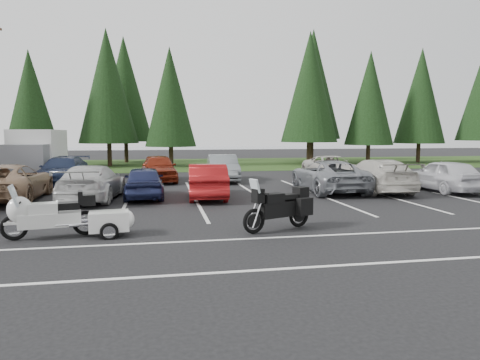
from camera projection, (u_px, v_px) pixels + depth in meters
name	position (u px, v px, depth m)	size (l,w,h in m)	color
ground	(189.00, 215.00, 13.98)	(120.00, 120.00, 0.00)	black
grass_strip	(171.00, 164.00, 37.44)	(80.00, 16.00, 0.01)	#1D3611
lake_water	(191.00, 151.00, 68.47)	(70.00, 50.00, 0.02)	gray
box_truck	(34.00, 155.00, 24.58)	(2.40, 5.60, 2.90)	silver
stall_markings	(185.00, 205.00, 15.94)	(32.00, 16.00, 0.01)	silver
conifer_3	(30.00, 99.00, 32.42)	(3.87, 3.87, 9.02)	#332316
conifer_4	(107.00, 86.00, 34.76)	(4.80, 4.80, 11.17)	#332316
conifer_5	(170.00, 97.00, 34.49)	(4.14, 4.14, 9.63)	#332316
conifer_6	(310.00, 87.00, 37.06)	(4.93, 4.93, 11.48)	#332316
conifer_7	(370.00, 98.00, 37.86)	(4.27, 4.27, 9.94)	#332316
conifer_8	(421.00, 96.00, 39.61)	(4.53, 4.53, 10.56)	#332316
conifer_back_b	(125.00, 89.00, 39.41)	(4.97, 4.97, 11.58)	#332316
conifer_back_c	(313.00, 85.00, 41.93)	(5.50, 5.50, 12.81)	#332316
car_near_2	(9.00, 182.00, 16.95)	(2.43, 5.28, 1.47)	#977557
car_near_3	(92.00, 182.00, 17.14)	(1.99, 4.89, 1.42)	silver
car_near_4	(144.00, 182.00, 17.68)	(1.59, 3.95, 1.34)	#1D2248
car_near_5	(207.00, 181.00, 17.74)	(1.50, 4.32, 1.42)	maroon
car_near_6	(328.00, 176.00, 19.69)	(2.41, 5.22, 1.45)	gray
car_near_7	(376.00, 175.00, 19.68)	(2.11, 5.20, 1.51)	beige
car_near_8	(444.00, 175.00, 19.73)	(1.75, 4.36, 1.49)	silver
car_far_1	(63.00, 171.00, 22.41)	(2.03, 5.00, 1.45)	#18213C
car_far_2	(159.00, 168.00, 23.86)	(1.80, 4.46, 1.52)	maroon
car_far_3	(223.00, 168.00, 24.15)	(1.57, 4.49, 1.48)	slate
car_far_4	(331.00, 167.00, 25.30)	(2.27, 4.92, 1.37)	beige
touring_motorcycle	(50.00, 210.00, 10.86)	(2.55, 0.79, 1.41)	silver
cargo_trailer	(109.00, 224.00, 11.06)	(1.43, 0.81, 0.66)	white
adventure_motorcycle	(277.00, 203.00, 11.70)	(2.45, 0.85, 1.49)	black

